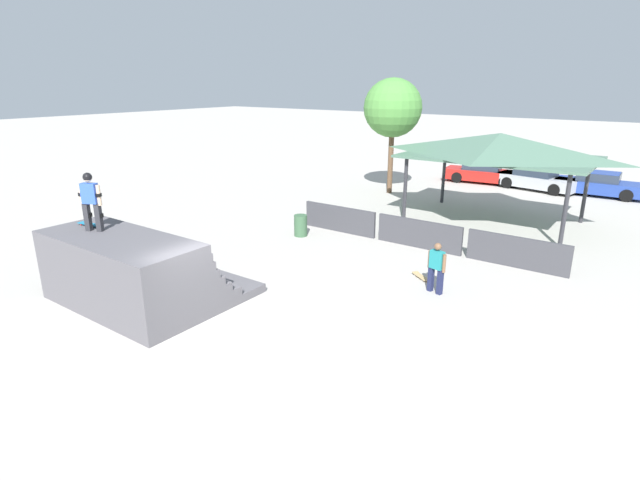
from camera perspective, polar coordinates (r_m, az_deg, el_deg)
The scene contains 13 objects.
ground_plane at distance 12.82m, azimuth -11.14°, elevation -10.12°, with size 160.00×160.00×0.00m, color #ADA8A0.
quarter_pipe_ramp at distance 14.68m, azimuth -20.49°, elevation -3.53°, with size 4.89×4.04×1.99m.
skater_on_deck at distance 14.80m, azimuth -24.76°, elevation 4.39°, with size 0.68×0.43×1.61m.
skateboard_on_deck at distance 15.57m, azimuth -24.86°, elevation 1.67°, with size 0.78×0.30×0.09m.
bystander_walking at distance 14.77m, azimuth 13.17°, elevation -2.84°, with size 0.61×0.29×1.52m.
skateboard_on_ground at distance 16.04m, azimuth 11.38°, elevation -4.06°, with size 0.74×0.60×0.09m.
barrier_fence at distance 18.75m, azimuth 11.23°, elevation 0.69°, with size 10.35×0.12×1.05m.
pavilion_shelter at distance 22.61m, azimuth 19.84°, elevation 10.07°, with size 7.55×5.00×3.83m.
tree_beside_pavilion at distance 27.37m, azimuth 8.32°, elevation 14.67°, with size 3.07×3.07×6.08m.
trash_bin at distance 19.83m, azimuth -2.23°, elevation 1.67°, with size 0.52×0.52×0.85m, color #385B3D.
parked_car_red at distance 31.90m, azimuth 18.14°, elevation 7.31°, with size 4.66×2.10×1.27m.
parked_car_silver at distance 30.89m, azimuth 23.50°, elevation 6.40°, with size 4.64×2.50×1.27m.
parked_car_blue at distance 30.75m, azimuth 29.30°, elevation 5.55°, with size 4.41×1.85×1.27m.
Camera 1 is at (8.49, -7.56, 5.93)m, focal length 28.00 mm.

